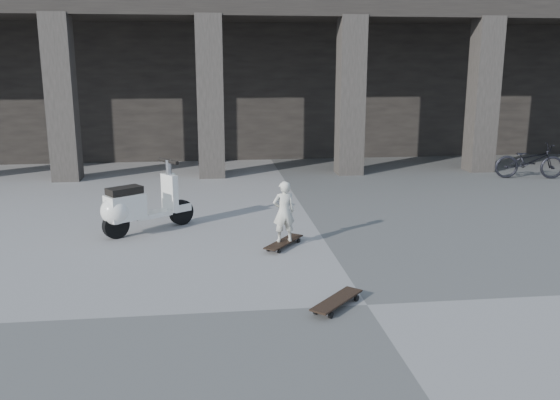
{
  "coord_description": "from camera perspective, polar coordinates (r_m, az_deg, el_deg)",
  "views": [
    {
      "loc": [
        -1.86,
        -6.52,
        2.88
      ],
      "look_at": [
        -0.71,
        2.91,
        0.65
      ],
      "focal_mm": 38.0,
      "sensor_mm": 36.0,
      "label": 1
    }
  ],
  "objects": [
    {
      "name": "skateboard_spare",
      "position": [
        7.22,
        5.49,
        -9.66
      ],
      "size": [
        0.76,
        0.81,
        0.11
      ],
      "rotation": [
        0.0,
        0.0,
        0.83
      ],
      "color": "black",
      "rests_on": "ground"
    },
    {
      "name": "longboard",
      "position": [
        9.44,
        0.37,
        -4.1
      ],
      "size": [
        0.72,
        0.88,
        0.09
      ],
      "rotation": [
        0.0,
        0.0,
        0.94
      ],
      "color": "black",
      "rests_on": "ground"
    },
    {
      "name": "bicycle",
      "position": [
        16.15,
        22.88,
        3.49
      ],
      "size": [
        1.77,
        0.89,
        0.89
      ],
      "primitive_type": "imported",
      "rotation": [
        0.0,
        0.0,
        1.39
      ],
      "color": "black",
      "rests_on": "ground"
    },
    {
      "name": "colonnade",
      "position": [
        20.38,
        -1.75,
        13.63
      ],
      "size": [
        28.0,
        8.82,
        6.0
      ],
      "color": "black",
      "rests_on": "ground"
    },
    {
      "name": "ground",
      "position": [
        7.37,
        8.38,
        -9.96
      ],
      "size": [
        90.0,
        90.0,
        0.0
      ],
      "primitive_type": "plane",
      "color": "#50504D",
      "rests_on": "ground"
    },
    {
      "name": "scooter",
      "position": [
        10.3,
        -13.93,
        -0.65
      ],
      "size": [
        1.5,
        1.16,
        1.22
      ],
      "rotation": [
        0.0,
        0.0,
        0.62
      ],
      "color": "black",
      "rests_on": "ground"
    },
    {
      "name": "child",
      "position": [
        9.3,
        0.37,
        -1.12
      ],
      "size": [
        0.39,
        0.28,
        0.97
      ],
      "primitive_type": "imported",
      "rotation": [
        0.0,
        0.0,
        3.29
      ],
      "color": "beige",
      "rests_on": "longboard"
    }
  ]
}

